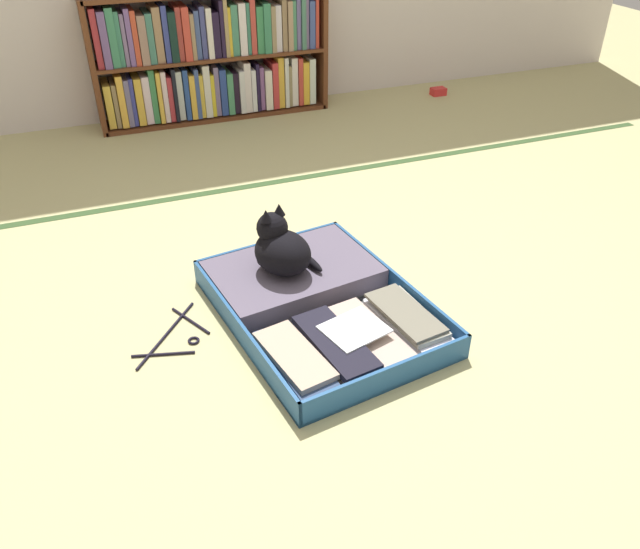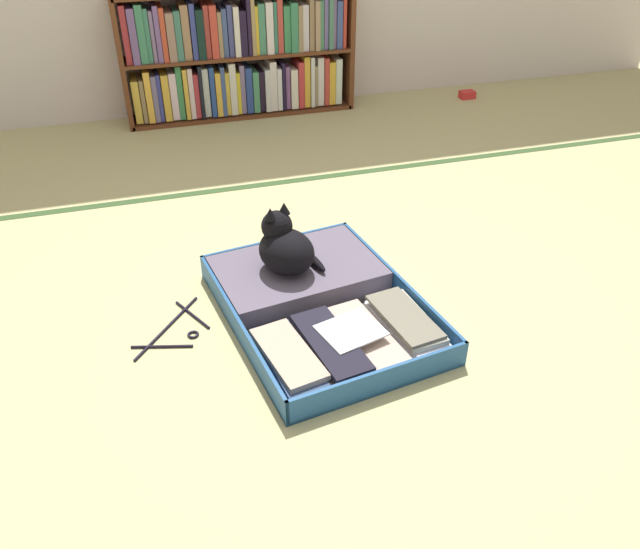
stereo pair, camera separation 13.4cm
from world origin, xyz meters
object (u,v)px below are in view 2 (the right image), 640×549
(open_suitcase, at_px, (316,301))
(black_cat, at_px, (284,247))
(small_red_pouch, at_px, (467,95))
(bookshelf, at_px, (238,57))
(clothes_hanger, at_px, (176,330))

(open_suitcase, relative_size, black_cat, 3.32)
(open_suitcase, bearing_deg, small_red_pouch, 50.26)
(bookshelf, relative_size, small_red_pouch, 14.30)
(black_cat, bearing_deg, bookshelf, 83.98)
(black_cat, relative_size, clothes_hanger, 0.95)
(bookshelf, height_order, black_cat, bookshelf)
(open_suitcase, height_order, black_cat, black_cat)
(bookshelf, bearing_deg, black_cat, -96.02)
(open_suitcase, bearing_deg, bookshelf, 86.36)
(black_cat, height_order, clothes_hanger, black_cat)
(bookshelf, distance_m, small_red_pouch, 1.59)
(open_suitcase, relative_size, small_red_pouch, 9.60)
(open_suitcase, xyz_separation_m, clothes_hanger, (-0.51, 0.03, -0.04))
(black_cat, bearing_deg, open_suitcase, -65.71)
(bookshelf, distance_m, clothes_hanger, 2.26)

